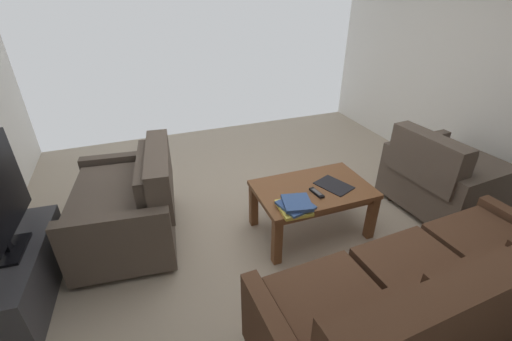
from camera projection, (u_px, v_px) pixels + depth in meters
The scene contains 10 objects.
ground_plane at pixel (274, 226), 3.21m from camera, with size 4.82×5.13×0.01m, color tan.
wall_left at pixel (506, 55), 3.25m from camera, with size 0.12×5.13×2.82m, color white.
sofa_main at pixel (430, 300), 2.01m from camera, with size 2.10×0.89×0.86m.
loveseat_near at pixel (130, 204), 2.89m from camera, with size 0.94×1.18×0.84m.
coffee_table at pixel (313, 194), 2.96m from camera, with size 1.00×0.63×0.47m.
tv_stand at pixel (20, 275), 2.38m from camera, with size 0.46×1.07×0.44m.
armchair_side at pixel (443, 177), 3.29m from camera, with size 0.95×1.00×0.86m.
book_stack at pixel (295, 205), 2.63m from camera, with size 0.28×0.29×0.08m.
tv_remote at pixel (317, 193), 2.83m from camera, with size 0.07×0.16×0.02m.
loose_magazine at pixel (334, 185), 2.95m from camera, with size 0.21×0.30×0.01m, color black.
Camera 1 is at (1.05, 2.32, 2.03)m, focal length 23.57 mm.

